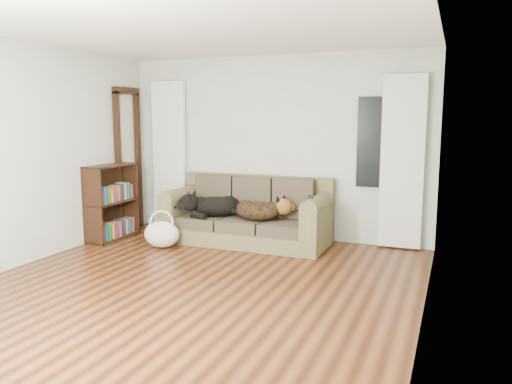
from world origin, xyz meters
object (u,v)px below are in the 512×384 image
at_px(dog_black_lab, 213,207).
at_px(tote_bag, 162,236).
at_px(sofa, 246,210).
at_px(bookshelf, 112,204).
at_px(dog_shepherd, 260,210).

distance_m(dog_black_lab, tote_bag, 0.83).
xyz_separation_m(sofa, bookshelf, (-1.87, -0.51, 0.05)).
relative_size(dog_black_lab, tote_bag, 1.37).
distance_m(dog_shepherd, tote_bag, 1.37).
distance_m(sofa, dog_shepherd, 0.26).
relative_size(dog_shepherd, bookshelf, 0.60).
bearing_deg(tote_bag, dog_black_lab, 52.97).
distance_m(dog_black_lab, dog_shepherd, 0.72).
height_order(dog_shepherd, bookshelf, bookshelf).
height_order(dog_shepherd, tote_bag, dog_shepherd).
xyz_separation_m(sofa, dog_shepherd, (0.24, -0.07, 0.04)).
height_order(sofa, dog_shepherd, sofa).
bearing_deg(sofa, dog_shepherd, -16.57).
xyz_separation_m(dog_black_lab, dog_shepherd, (0.72, -0.01, 0.01)).
xyz_separation_m(dog_shepherd, bookshelf, (-2.12, -0.43, 0.01)).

